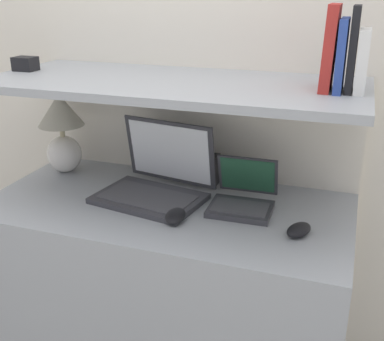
# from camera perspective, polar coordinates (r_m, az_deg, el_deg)

# --- Properties ---
(wall_back) EXTENTS (6.00, 0.05, 2.40)m
(wall_back) POSITION_cam_1_polar(r_m,az_deg,el_deg) (1.98, 1.01, 12.76)
(wall_back) COLOR silver
(wall_back) RESTS_ON ground_plane
(desk) EXTENTS (1.32, 0.65, 0.74)m
(desk) POSITION_cam_1_polar(r_m,az_deg,el_deg) (1.94, -2.87, -13.98)
(desk) COLOR #999EA3
(desk) RESTS_ON ground_plane
(back_riser) EXTENTS (1.32, 0.04, 1.15)m
(back_riser) POSITION_cam_1_polar(r_m,az_deg,el_deg) (2.12, 0.52, -4.34)
(back_riser) COLOR silver
(back_riser) RESTS_ON ground_plane
(shelf) EXTENTS (1.32, 0.58, 0.03)m
(shelf) POSITION_cam_1_polar(r_m,az_deg,el_deg) (1.69, -2.43, 10.20)
(shelf) COLOR #999EA3
(shelf) RESTS_ON back_riser
(table_lamp) EXTENTS (0.19, 0.19, 0.34)m
(table_lamp) POSITION_cam_1_polar(r_m,az_deg,el_deg) (2.07, -15.17, 4.92)
(table_lamp) COLOR white
(table_lamp) RESTS_ON desk
(laptop_large) EXTENTS (0.43, 0.37, 0.27)m
(laptop_large) POSITION_cam_1_polar(r_m,az_deg,el_deg) (1.80, -4.29, -1.41)
(laptop_large) COLOR #333338
(laptop_large) RESTS_ON desk
(laptop_small) EXTENTS (0.23, 0.24, 0.17)m
(laptop_small) POSITION_cam_1_polar(r_m,az_deg,el_deg) (1.72, 6.03, -3.23)
(laptop_small) COLOR #333338
(laptop_small) RESTS_ON desk
(computer_mouse) EXTENTS (0.08, 0.12, 0.04)m
(computer_mouse) POSITION_cam_1_polar(r_m,az_deg,el_deg) (1.63, -1.97, -5.42)
(computer_mouse) COLOR black
(computer_mouse) RESTS_ON desk
(second_mouse) EXTENTS (0.10, 0.12, 0.04)m
(second_mouse) POSITION_cam_1_polar(r_m,az_deg,el_deg) (1.57, 12.55, -6.89)
(second_mouse) COLOR black
(second_mouse) RESTS_ON desk
(router_box) EXTENTS (0.09, 0.07, 0.12)m
(router_box) POSITION_cam_1_polar(r_m,az_deg,el_deg) (1.91, 1.74, 0.15)
(router_box) COLOR black
(router_box) RESTS_ON desk
(book_white) EXTENTS (0.03, 0.14, 0.19)m
(book_white) POSITION_cam_1_polar(r_m,az_deg,el_deg) (1.56, 19.54, 12.11)
(book_white) COLOR silver
(book_white) RESTS_ON shelf
(book_black) EXTENTS (0.02, 0.13, 0.25)m
(book_black) POSITION_cam_1_polar(r_m,az_deg,el_deg) (1.55, 18.54, 13.44)
(book_black) COLOR black
(book_black) RESTS_ON shelf
(book_blue) EXTENTS (0.02, 0.17, 0.22)m
(book_blue) POSITION_cam_1_polar(r_m,az_deg,el_deg) (1.56, 17.31, 12.91)
(book_blue) COLOR #284293
(book_blue) RESTS_ON shelf
(book_red) EXTENTS (0.04, 0.15, 0.26)m
(book_red) POSITION_cam_1_polar(r_m,az_deg,el_deg) (1.55, 16.06, 13.76)
(book_red) COLOR #A82823
(book_red) RESTS_ON shelf
(shelf_gadget) EXTENTS (0.08, 0.07, 0.05)m
(shelf_gadget) POSITION_cam_1_polar(r_m,az_deg,el_deg) (1.98, -19.14, 11.86)
(shelf_gadget) COLOR black
(shelf_gadget) RESTS_ON shelf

